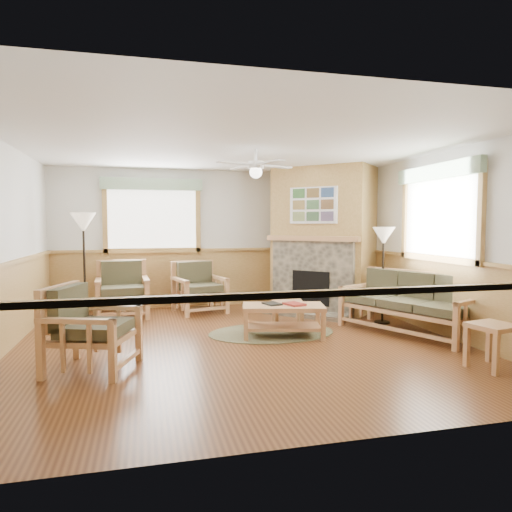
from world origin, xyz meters
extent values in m
cube|color=brown|center=(0.00, 0.00, -0.01)|extent=(6.00, 6.00, 0.01)
cube|color=white|center=(0.00, 0.00, 2.70)|extent=(6.00, 6.00, 0.01)
cube|color=silver|center=(0.00, 3.00, 1.35)|extent=(6.00, 0.02, 2.70)
cube|color=silver|center=(0.00, -3.00, 1.35)|extent=(6.00, 0.02, 2.70)
cube|color=silver|center=(3.00, 0.00, 1.35)|extent=(0.02, 6.00, 2.70)
cylinder|color=brown|center=(0.58, 0.44, 0.01)|extent=(2.10, 2.10, 0.01)
cube|color=maroon|center=(0.83, 0.13, 0.50)|extent=(0.31, 0.36, 0.03)
cube|color=black|center=(0.53, 0.25, 0.49)|extent=(0.27, 0.31, 0.02)
camera|label=1|loc=(-1.27, -6.08, 1.64)|focal=32.00mm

